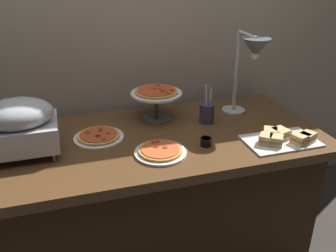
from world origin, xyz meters
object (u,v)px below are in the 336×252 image
Objects in this scene: pizza_plate_front at (160,151)px; pizza_plate_raised_stand at (156,95)px; sauce_cup_near at (206,141)px; utensil_holder at (207,113)px; sandwich_platter at (283,138)px; chafing_dish at (19,125)px; heat_lamp at (251,56)px; pizza_plate_center at (99,137)px.

pizza_plate_raised_stand reaches higher than pizza_plate_front.
utensil_holder is (0.11, 0.27, 0.04)m from sauce_cup_near.
utensil_holder reaches higher than sandwich_platter.
utensil_holder reaches higher than pizza_plate_front.
chafing_dish is 0.76m from pizza_plate_raised_stand.
chafing_dish is 1.29m from sandwich_platter.
heat_lamp is 8.59× the size of sauce_cup_near.
heat_lamp is 1.89× the size of pizza_plate_center.
chafing_dish reaches higher than sandwich_platter.
sandwich_platter is 6.47× the size of sauce_cup_near.
utensil_holder is at bearing 3.28° from pizza_plate_center.
heat_lamp reaches higher than sandwich_platter.
pizza_plate_raised_stand is (-0.48, 0.18, -0.24)m from heat_lamp.
sauce_cup_near is (-0.39, 0.08, -0.00)m from sandwich_platter.
heat_lamp is at bearing 99.50° from sandwich_platter.
sandwich_platter reaches higher than sauce_cup_near.
pizza_plate_center is at bearing -154.75° from pizza_plate_raised_stand.
sandwich_platter is at bearing -11.43° from chafing_dish.
utensil_holder is at bearing 5.63° from chafing_dish.
utensil_holder is (-0.22, 0.05, -0.32)m from heat_lamp.
sauce_cup_near reaches higher than pizza_plate_front.
heat_lamp is at bearing 2.29° from chafing_dish.
heat_lamp reaches higher than sauce_cup_near.
pizza_plate_front is 0.46m from utensil_holder.
heat_lamp reaches higher than utensil_holder.
pizza_plate_center is (0.36, 0.06, -0.14)m from chafing_dish.
pizza_plate_front is at bearing -16.55° from chafing_dish.
heat_lamp is 0.92m from pizza_plate_center.
sauce_cup_near is (0.87, -0.17, -0.13)m from chafing_dish.
pizza_plate_center is (-0.26, 0.25, 0.00)m from pizza_plate_front.
sauce_cup_near is 0.29m from utensil_holder.
pizza_plate_front is 0.63m from sandwich_platter.
sandwich_platter is at bearing -6.14° from pizza_plate_front.
pizza_plate_center is 0.88× the size of pizza_plate_raised_stand.
chafing_dish is 1.47× the size of utensil_holder.
sandwich_platter is (0.53, -0.48, -0.12)m from pizza_plate_raised_stand.
sandwich_platter is (0.05, -0.30, -0.36)m from heat_lamp.
chafing_dish is at bearing -170.39° from pizza_plate_center.
pizza_plate_raised_stand is 0.31m from utensil_holder.
sandwich_platter is at bearing -12.38° from sauce_cup_near.
pizza_plate_center is 0.70× the size of sandwich_platter.
heat_lamp is 0.72m from pizza_plate_front.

